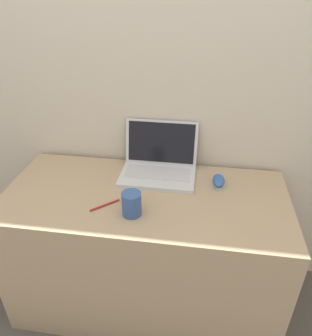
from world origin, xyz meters
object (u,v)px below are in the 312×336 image
drink_cup (132,204)px  pen (105,205)px  computer_mouse (219,181)px  laptop (159,164)px

drink_cup → pen: (-0.13, 0.04, -0.05)m
drink_cup → pen: drink_cup is taller
drink_cup → computer_mouse: drink_cup is taller
computer_mouse → pen: size_ratio=1.00×
laptop → pen: (-0.19, -0.30, -0.05)m
drink_cup → computer_mouse: (0.36, 0.28, -0.04)m
drink_cup → laptop: bearing=79.2°
laptop → drink_cup: laptop is taller
computer_mouse → pen: bearing=-153.2°
laptop → pen: laptop is taller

